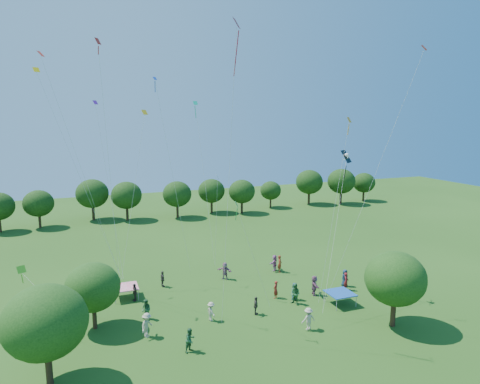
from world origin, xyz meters
name	(u,v)px	position (x,y,z in m)	size (l,w,h in m)	color
near_tree_west	(45,322)	(-13.18, 12.34, 4.14)	(5.03, 5.03, 6.41)	#422B19
near_tree_north	(93,287)	(-10.26, 18.93, 3.39)	(4.20, 4.20, 5.29)	#422B19
near_tree_east	(395,279)	(11.77, 10.94, 3.93)	(4.70, 4.70, 6.06)	#422B19
treeline	(139,194)	(-1.73, 55.43, 4.09)	(88.01, 8.77, 6.77)	#422B19
tent_red_stripe	(125,287)	(-7.37, 24.00, 1.04)	(2.20, 2.20, 1.10)	#ED1B3C
tent_blue	(340,293)	(10.14, 15.82, 1.04)	(2.20, 2.20, 1.10)	#184A9C
crowd_person_0	(345,278)	(12.96, 19.19, 0.84)	(0.83, 0.45, 1.69)	navy
crowd_person_1	(280,264)	(8.76, 25.00, 0.92)	(0.69, 0.44, 1.85)	maroon
crowd_person_2	(295,294)	(6.45, 17.22, 0.94)	(0.93, 0.50, 1.89)	#2A6334
crowd_person_3	(308,319)	(5.23, 12.80, 0.89)	(1.16, 0.52, 1.77)	#ACA089
crowd_person_4	(256,306)	(2.42, 16.62, 0.78)	(0.91, 0.41, 1.56)	#3B362F
crowd_person_5	(314,285)	(9.07, 18.39, 0.93)	(1.74, 0.62, 1.87)	#854D6E
crowd_person_6	(46,325)	(-13.74, 19.21, 0.79)	(0.78, 0.42, 1.57)	navy
crowd_person_7	(346,281)	(12.51, 18.31, 0.87)	(0.65, 0.42, 1.73)	maroon
crowd_person_8	(190,340)	(-4.13, 12.98, 0.87)	(0.85, 0.46, 1.73)	#23532F
crowd_person_9	(147,325)	(-6.65, 16.13, 0.94)	(1.23, 0.55, 1.89)	#A7A586
crowd_person_10	(135,292)	(-6.68, 23.06, 0.81)	(0.95, 0.43, 1.61)	#39302D
crowd_person_11	(274,263)	(8.41, 25.58, 0.87)	(1.63, 0.58, 1.75)	#A6619C
crowd_person_12	(295,291)	(6.85, 18.09, 0.79)	(0.78, 0.42, 1.59)	navy
crowd_person_13	(276,290)	(5.42, 19.06, 0.81)	(0.61, 0.39, 1.63)	maroon
crowd_person_14	(146,310)	(-6.26, 19.00, 0.85)	(0.84, 0.46, 1.71)	#285E32
crowd_person_15	(211,311)	(-1.39, 16.91, 0.79)	(1.04, 0.46, 1.58)	#B0A48D
crowd_person_16	(163,279)	(-3.71, 25.39, 0.80)	(0.94, 0.43, 1.59)	#463B38
crowd_person_17	(225,271)	(2.61, 25.15, 0.89)	(1.65, 0.59, 1.77)	#8C5270
pirate_kite	(346,158)	(11.47, 17.67, 12.72)	(6.00, 5.97, 12.14)	black
red_high_kite	(234,77)	(-0.42, 14.03, 18.98)	(1.66, 0.87, 21.57)	red
small_kite_0	(63,117)	(-11.68, 25.28, 16.37)	(5.73, 0.73, 20.30)	red
small_kite_1	(59,127)	(-12.11, 28.62, 15.46)	(6.56, 4.54, 19.50)	yellow
small_kite_2	(342,163)	(9.25, 15.01, 12.67)	(3.17, 1.19, 15.02)	orange
small_kite_3	(243,225)	(0.43, 14.54, 8.40)	(3.28, 0.88, 8.95)	#188435
small_kite_4	(167,146)	(-2.99, 24.90, 13.72)	(3.13, 0.37, 18.54)	blue
small_kite_5	(103,153)	(-8.42, 28.14, 12.98)	(1.73, 4.13, 16.60)	purple
small_kite_6	(217,193)	(2.15, 26.06, 8.82)	(0.62, 0.58, 9.38)	silver
small_kite_7	(200,144)	(1.31, 29.05, 13.61)	(0.97, 4.08, 16.70)	#0BB085
small_kite_8	(104,110)	(-8.50, 22.65, 16.90)	(1.26, 3.92, 21.03)	red
small_kite_9	(392,131)	(10.76, 11.13, 15.33)	(5.06, 4.28, 19.92)	#FF220D
small_kite_10	(140,148)	(-5.09, 27.69, 13.40)	(3.51, 3.25, 15.75)	yellow
small_kite_11	(26,276)	(-15.05, 21.42, 4.09)	(4.05, 4.93, 3.46)	#338C19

